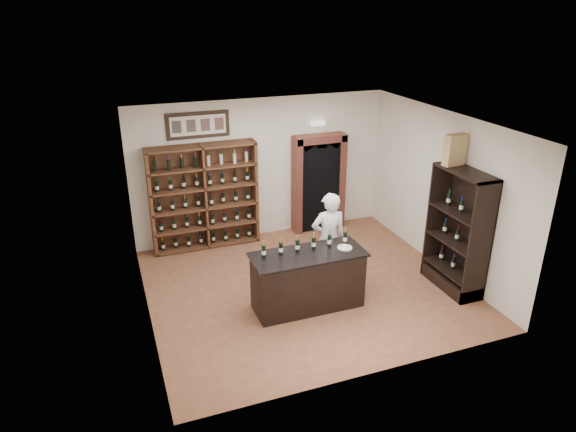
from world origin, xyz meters
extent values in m
plane|color=#8D5E38|center=(0.00, 0.00, 0.00)|extent=(5.50, 5.50, 0.00)
plane|color=white|center=(0.00, 0.00, 3.00)|extent=(5.50, 5.50, 0.00)
cube|color=silver|center=(0.00, 2.50, 1.50)|extent=(5.50, 0.04, 3.00)
cube|color=silver|center=(-2.75, 0.00, 1.50)|extent=(0.04, 5.00, 3.00)
cube|color=silver|center=(2.75, 0.00, 1.50)|extent=(0.04, 5.00, 3.00)
cube|color=brown|center=(-1.30, 2.47, 1.10)|extent=(2.20, 0.02, 2.20)
cube|color=brown|center=(-2.37, 2.29, 1.10)|extent=(0.06, 0.38, 2.20)
cube|color=brown|center=(-0.23, 2.29, 1.10)|extent=(0.06, 0.38, 2.20)
cube|color=brown|center=(-1.30, 2.29, 1.10)|extent=(0.04, 0.38, 2.20)
cube|color=brown|center=(-1.30, 2.29, 0.04)|extent=(2.18, 0.38, 0.04)
cube|color=brown|center=(-1.30, 2.29, 0.46)|extent=(2.18, 0.38, 0.04)
cube|color=brown|center=(-1.30, 2.29, 0.89)|extent=(2.18, 0.38, 0.03)
cube|color=brown|center=(-1.30, 2.29, 1.31)|extent=(2.18, 0.38, 0.04)
cube|color=brown|center=(-1.30, 2.29, 1.74)|extent=(2.18, 0.38, 0.04)
cube|color=brown|center=(-1.30, 2.29, 2.16)|extent=(2.18, 0.38, 0.04)
cube|color=black|center=(-1.30, 2.47, 2.55)|extent=(1.25, 0.04, 0.52)
cube|color=black|center=(1.25, 2.34, 1.06)|extent=(0.97, 0.29, 2.05)
cube|color=#A14B3E|center=(0.74, 2.32, 1.07)|extent=(0.14, 0.35, 2.15)
cube|color=#A14B3E|center=(1.76, 2.32, 1.07)|extent=(0.14, 0.35, 2.15)
cube|color=#A14B3E|center=(1.25, 2.32, 2.09)|extent=(1.15, 0.35, 0.16)
cube|color=white|center=(1.25, 2.42, 2.40)|extent=(0.30, 0.10, 0.10)
cube|color=black|center=(-0.20, -0.60, 0.47)|extent=(1.80, 0.70, 0.94)
cube|color=black|center=(-0.20, -0.60, 0.98)|extent=(1.88, 0.78, 0.04)
cylinder|color=black|center=(-0.92, -0.48, 1.10)|extent=(0.07, 0.07, 0.21)
cylinder|color=silver|center=(-0.92, -0.48, 1.09)|extent=(0.07, 0.07, 0.07)
cylinder|color=gold|center=(-0.92, -0.48, 1.25)|extent=(0.03, 0.03, 0.09)
cylinder|color=black|center=(-0.63, -0.48, 1.10)|extent=(0.07, 0.07, 0.21)
cylinder|color=silver|center=(-0.63, -0.48, 1.09)|extent=(0.07, 0.07, 0.07)
cylinder|color=gold|center=(-0.63, -0.48, 1.25)|extent=(0.03, 0.03, 0.09)
cylinder|color=black|center=(-0.34, -0.48, 1.10)|extent=(0.07, 0.07, 0.21)
cylinder|color=silver|center=(-0.34, -0.48, 1.09)|extent=(0.07, 0.07, 0.07)
cylinder|color=gold|center=(-0.34, -0.48, 1.25)|extent=(0.03, 0.03, 0.09)
cylinder|color=black|center=(-0.06, -0.48, 1.10)|extent=(0.07, 0.07, 0.21)
cylinder|color=silver|center=(-0.06, -0.48, 1.09)|extent=(0.07, 0.07, 0.07)
cylinder|color=gold|center=(-0.06, -0.48, 1.25)|extent=(0.03, 0.03, 0.09)
cylinder|color=black|center=(0.23, -0.48, 1.10)|extent=(0.07, 0.07, 0.21)
cylinder|color=silver|center=(0.23, -0.48, 1.09)|extent=(0.07, 0.07, 0.07)
cylinder|color=gold|center=(0.23, -0.48, 1.25)|extent=(0.03, 0.03, 0.09)
cylinder|color=black|center=(0.52, -0.48, 1.10)|extent=(0.07, 0.07, 0.21)
cylinder|color=silver|center=(0.52, -0.48, 1.09)|extent=(0.07, 0.07, 0.07)
cylinder|color=gold|center=(0.52, -0.48, 1.25)|extent=(0.03, 0.03, 0.09)
cube|color=black|center=(2.72, -0.90, 1.10)|extent=(0.02, 1.20, 2.20)
cube|color=black|center=(2.49, -1.48, 1.10)|extent=(0.48, 0.04, 2.20)
cube|color=black|center=(2.49, -0.32, 1.10)|extent=(0.48, 0.04, 2.20)
cube|color=black|center=(2.49, -0.90, 2.18)|extent=(0.48, 1.20, 0.04)
cube|color=black|center=(2.49, -0.90, 0.12)|extent=(0.48, 1.20, 0.24)
cube|color=black|center=(2.49, -0.90, 0.35)|extent=(0.48, 1.16, 0.03)
cube|color=black|center=(2.49, -0.90, 0.90)|extent=(0.48, 1.16, 0.03)
cube|color=black|center=(2.49, -0.90, 1.45)|extent=(0.48, 1.16, 0.03)
imported|color=white|center=(0.45, 0.03, 0.87)|extent=(0.68, 0.48, 1.75)
cylinder|color=silver|center=(0.44, -0.63, 1.01)|extent=(0.25, 0.25, 0.02)
cube|color=tan|center=(2.48, -0.55, 2.47)|extent=(0.40, 0.20, 0.54)
camera|label=1|loc=(-3.11, -7.48, 4.81)|focal=32.00mm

